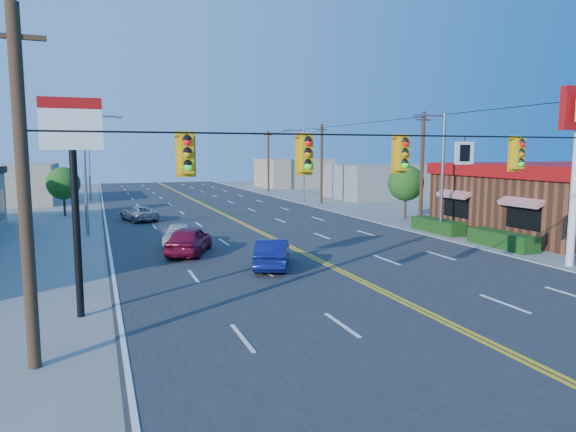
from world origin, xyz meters
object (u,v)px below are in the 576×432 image
object	(u,v)px
car_silver	(139,214)
car_magenta	(189,241)
kfc	(568,198)
car_blue	(272,254)
car_white	(180,235)
pizza_hut_sign	(73,161)
signal_span	(430,170)

from	to	relation	value
car_silver	car_magenta	bearing A→B (deg)	80.13
kfc	car_blue	size ratio (longest dim) A/B	3.90
kfc	car_white	xyz separation A→B (m)	(-25.79, 4.01, -1.75)
car_blue	pizza_hut_sign	bearing A→B (deg)	51.03
pizza_hut_sign	kfc	bearing A→B (deg)	14.52
car_magenta	car_blue	distance (m)	5.57
car_blue	car_white	bearing A→B (deg)	-44.23
pizza_hut_sign	signal_span	bearing A→B (deg)	-20.19
signal_span	car_silver	distance (m)	29.06
signal_span	car_white	world-z (taller)	signal_span
car_blue	car_magenta	bearing A→B (deg)	-33.16
car_magenta	car_blue	bearing A→B (deg)	147.70
kfc	pizza_hut_sign	bearing A→B (deg)	-165.48
signal_span	car_magenta	bearing A→B (deg)	113.47
signal_span	car_magenta	size ratio (longest dim) A/B	5.46
pizza_hut_sign	car_silver	size ratio (longest dim) A/B	1.61
kfc	car_white	size ratio (longest dim) A/B	3.73
car_magenta	car_silver	size ratio (longest dim) A/B	1.05
kfc	car_magenta	bearing A→B (deg)	177.54
kfc	car_white	bearing A→B (deg)	171.16
signal_span	car_white	distance (m)	17.54
signal_span	car_white	size ratio (longest dim) A/B	5.57
car_silver	signal_span	bearing A→B (deg)	88.84
signal_span	kfc	size ratio (longest dim) A/B	1.49
signal_span	kfc	xyz separation A→B (m)	(20.02, 12.00, -2.51)
signal_span	car_silver	bearing A→B (deg)	104.45
kfc	car_blue	xyz separation A→B (m)	(-22.58, -3.51, -1.69)
kfc	car_blue	world-z (taller)	kfc
car_silver	kfc	bearing A→B (deg)	134.18
car_blue	car_silver	xyz separation A→B (m)	(-4.61, 19.34, -0.10)
car_white	car_silver	xyz separation A→B (m)	(-1.40, 11.82, -0.04)
kfc	car_silver	distance (m)	31.51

